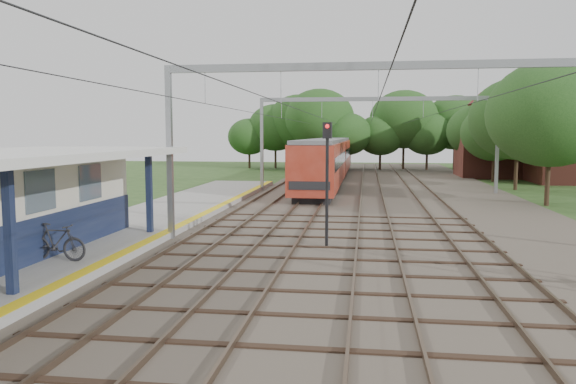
{
  "coord_description": "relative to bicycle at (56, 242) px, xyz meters",
  "views": [
    {
      "loc": [
        2.78,
        -6.56,
        4.3
      ],
      "look_at": [
        -0.84,
        19.41,
        1.6
      ],
      "focal_mm": 35.0,
      "sensor_mm": 36.0,
      "label": 1
    }
  ],
  "objects": [
    {
      "name": "ballast_bed",
      "position": [
        10.8,
        20.45,
        -0.9
      ],
      "size": [
        18.0,
        90.0,
        0.1
      ],
      "primitive_type": "cube",
      "color": "#473D33",
      "rests_on": "ground"
    },
    {
      "name": "platform",
      "position": [
        -0.7,
        4.45,
        -0.77
      ],
      "size": [
        5.0,
        52.0,
        0.35
      ],
      "primitive_type": "cube",
      "color": "gray",
      "rests_on": "ground"
    },
    {
      "name": "yellow_stripe",
      "position": [
        1.55,
        4.45,
        -0.59
      ],
      "size": [
        0.45,
        52.0,
        0.01
      ],
      "primitive_type": "cube",
      "color": "yellow",
      "rests_on": "platform"
    },
    {
      "name": "rail_tracks",
      "position": [
        8.3,
        20.45,
        -0.77
      ],
      "size": [
        11.8,
        88.0,
        0.15
      ],
      "color": "brown",
      "rests_on": "ballast_bed"
    },
    {
      "name": "catenary_system",
      "position": [
        10.18,
        15.73,
        4.57
      ],
      "size": [
        17.22,
        88.0,
        7.0
      ],
      "color": "gray",
      "rests_on": "ground"
    },
    {
      "name": "tree_band",
      "position": [
        10.64,
        47.57,
        3.97
      ],
      "size": [
        31.72,
        30.88,
        8.82
      ],
      "color": "#382619",
      "rests_on": "ground"
    },
    {
      "name": "house_near",
      "position": [
        27.8,
        36.45,
        2.04
      ],
      "size": [
        7.0,
        6.12,
        7.89
      ],
      "color": "brown",
      "rests_on": "ground"
    },
    {
      "name": "house_far",
      "position": [
        22.8,
        42.45,
        2.29
      ],
      "size": [
        8.0,
        6.12,
        8.66
      ],
      "color": "brown",
      "rests_on": "ground"
    },
    {
      "name": "bicycle",
      "position": [
        0.0,
        0.0,
        0.0
      ],
      "size": [
        2.0,
        0.6,
        1.19
      ],
      "primitive_type": "imported",
      "rotation": [
        0.0,
        0.0,
        1.55
      ],
      "color": "black",
      "rests_on": "platform"
    },
    {
      "name": "train",
      "position": [
        6.3,
        34.67,
        1.19
      ],
      "size": [
        2.92,
        36.3,
        3.83
      ],
      "color": "black",
      "rests_on": "ballast_bed"
    },
    {
      "name": "signal_post",
      "position": [
        8.15,
        4.68,
        2.14
      ],
      "size": [
        0.35,
        0.29,
        4.74
      ],
      "rotation": [
        0.0,
        0.0,
        -0.12
      ],
      "color": "black",
      "rests_on": "ground"
    }
  ]
}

